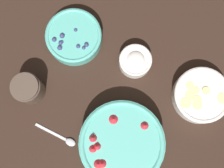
# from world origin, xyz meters

# --- Properties ---
(ground_plane) EXTENTS (4.00, 4.00, 0.00)m
(ground_plane) POSITION_xyz_m (0.00, 0.00, 0.00)
(ground_plane) COLOR black
(bowl_strawberries) EXTENTS (0.25, 0.25, 0.09)m
(bowl_strawberries) POSITION_xyz_m (0.06, -0.06, 0.04)
(bowl_strawberries) COLOR #56B7A8
(bowl_strawberries) RESTS_ON ground_plane
(bowl_blueberries) EXTENTS (0.17, 0.17, 0.06)m
(bowl_blueberries) POSITION_xyz_m (-0.24, 0.14, 0.03)
(bowl_blueberries) COLOR #56B7A8
(bowl_blueberries) RESTS_ON ground_plane
(bowl_bananas) EXTENTS (0.17, 0.17, 0.05)m
(bowl_bananas) POSITION_xyz_m (0.19, 0.19, 0.03)
(bowl_bananas) COLOR white
(bowl_bananas) RESTS_ON ground_plane
(bowl_cream) EXTENTS (0.10, 0.10, 0.06)m
(bowl_cream) POSITION_xyz_m (-0.03, 0.18, 0.03)
(bowl_cream) COLOR silver
(bowl_cream) RESTS_ON ground_plane
(jar_chocolate) EXTENTS (0.09, 0.09, 0.09)m
(jar_chocolate) POSITION_xyz_m (-0.26, -0.07, 0.04)
(jar_chocolate) COLOR #4C3D33
(jar_chocolate) RESTS_ON ground_plane
(spoon) EXTENTS (0.14, 0.03, 0.01)m
(spoon) POSITION_xyz_m (-0.10, -0.14, 0.00)
(spoon) COLOR silver
(spoon) RESTS_ON ground_plane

